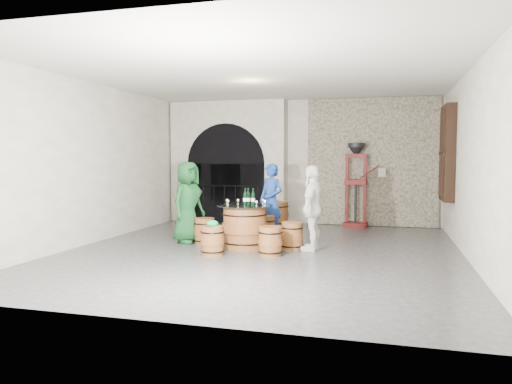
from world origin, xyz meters
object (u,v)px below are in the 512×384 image
(barrel_stool_left, at_px, (205,231))
(person_green, at_px, (188,202))
(barrel_table, at_px, (245,227))
(wine_bottle_left, at_px, (245,198))
(person_blue, at_px, (271,201))
(corking_press, at_px, (356,178))
(barrel_stool_near_left, at_px, (212,241))
(person_white, at_px, (313,208))
(wine_bottle_center, at_px, (253,198))
(barrel_stool_near_right, at_px, (270,241))
(barrel_stool_right, at_px, (292,236))
(barrel_stool_far, at_px, (265,228))
(wine_bottle_right, at_px, (248,198))
(side_barrel, at_px, (280,214))

(barrel_stool_left, xyz_separation_m, person_green, (-0.38, 0.08, 0.56))
(barrel_table, xyz_separation_m, wine_bottle_left, (0.00, 0.01, 0.54))
(person_blue, relative_size, corking_press, 0.77)
(barrel_stool_left, distance_m, barrel_stool_near_left, 1.15)
(person_white, height_order, wine_bottle_left, person_white)
(corking_press, bearing_deg, wine_bottle_center, -113.13)
(barrel_stool_near_left, bearing_deg, barrel_stool_near_right, 11.63)
(barrel_stool_right, height_order, barrel_stool_near_right, same)
(barrel_stool_far, bearing_deg, barrel_table, -101.12)
(barrel_stool_left, bearing_deg, person_blue, 41.53)
(barrel_table, distance_m, wine_bottle_right, 0.55)
(barrel_stool_near_right, relative_size, corking_press, 0.25)
(person_white, bearing_deg, barrel_stool_right, -79.58)
(person_white, bearing_deg, person_green, -86.33)
(barrel_stool_left, height_order, wine_bottle_right, wine_bottle_right)
(barrel_table, relative_size, barrel_stool_left, 2.06)
(barrel_table, height_order, wine_bottle_left, wine_bottle_left)
(barrel_stool_left, height_order, barrel_stool_near_left, same)
(barrel_stool_left, relative_size, barrel_stool_near_left, 1.00)
(barrel_stool_left, relative_size, wine_bottle_right, 1.58)
(wine_bottle_right, bearing_deg, side_barrel, 90.83)
(barrel_table, relative_size, wine_bottle_center, 3.25)
(barrel_stool_near_right, height_order, wine_bottle_right, wine_bottle_right)
(wine_bottle_right, relative_size, corking_press, 0.16)
(person_blue, height_order, side_barrel, person_blue)
(side_barrel, bearing_deg, barrel_stool_near_right, -80.05)
(wine_bottle_center, height_order, wine_bottle_right, same)
(barrel_stool_near_left, distance_m, person_white, 1.93)
(barrel_stool_right, distance_m, wine_bottle_center, 1.02)
(side_barrel, bearing_deg, wine_bottle_center, -87.11)
(person_green, bearing_deg, corking_press, -27.64)
(barrel_table, distance_m, person_white, 1.34)
(person_blue, height_order, wine_bottle_center, person_blue)
(wine_bottle_left, distance_m, wine_bottle_right, 0.07)
(side_barrel, bearing_deg, person_white, -66.88)
(barrel_stool_far, relative_size, side_barrel, 0.84)
(barrel_table, distance_m, wine_bottle_center, 0.56)
(barrel_stool_near_right, xyz_separation_m, corking_press, (1.20, 4.01, 0.95))
(barrel_stool_far, distance_m, person_white, 1.49)
(barrel_table, height_order, side_barrel, barrel_table)
(wine_bottle_center, height_order, side_barrel, wine_bottle_center)
(barrel_stool_right, height_order, person_white, person_white)
(person_white, bearing_deg, barrel_stool_near_right, -34.72)
(barrel_stool_left, height_order, barrel_stool_right, same)
(barrel_table, bearing_deg, wine_bottle_center, 5.37)
(barrel_stool_left, distance_m, person_white, 2.24)
(barrel_stool_near_right, relative_size, person_blue, 0.32)
(barrel_stool_right, distance_m, side_barrel, 3.14)
(barrel_stool_left, distance_m, person_blue, 1.59)
(wine_bottle_left, distance_m, side_barrel, 3.10)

